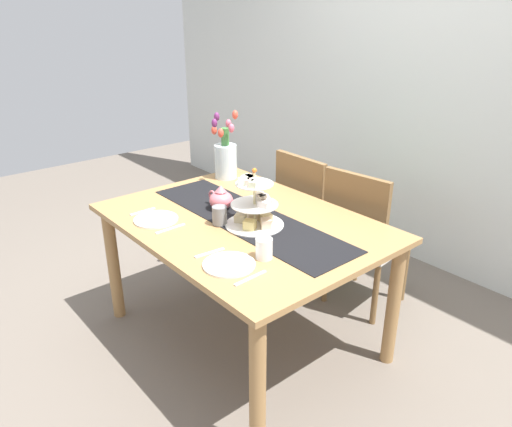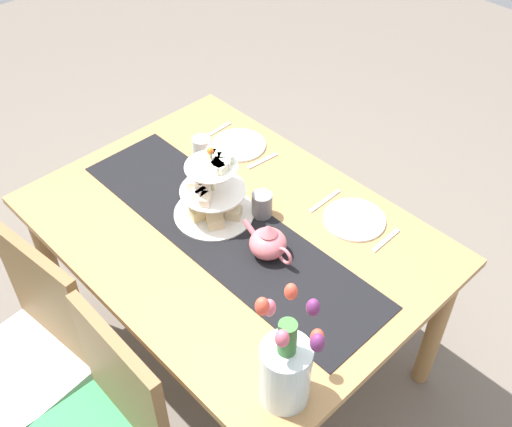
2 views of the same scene
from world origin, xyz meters
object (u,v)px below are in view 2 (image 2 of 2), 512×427
tiered_cake_stand (212,193)px  dinner_plate_left (354,220)px  fork_left (386,240)px  chair_right (30,349)px  tulip_vase (286,366)px  knife_left (325,201)px  mug_white_text (202,148)px  mug_grey (262,204)px  teapot (268,243)px  fork_right (262,161)px  knife_right (216,131)px  dinner_plate_right (239,145)px  dining_table (232,246)px

tiered_cake_stand → dinner_plate_left: size_ratio=1.32×
tiered_cake_stand → fork_left: bearing=-146.3°
chair_right → tulip_vase: (-0.82, -0.41, 0.38)m
knife_left → mug_white_text: 0.56m
mug_grey → mug_white_text: mug_grey is taller
teapot → fork_right: size_ratio=1.59×
knife_left → mug_white_text: (0.53, 0.16, 0.04)m
knife_left → mug_white_text: size_ratio=1.79×
fork_right → mug_grey: mug_grey is taller
chair_right → mug_grey: 0.96m
teapot → mug_white_text: teapot is taller
tulip_vase → knife_right: tulip_vase is taller
tulip_vase → mug_grey: tulip_vase is taller
teapot → fork_right: 0.53m
knife_right → mug_white_text: (-0.10, 0.16, 0.04)m
mug_white_text → fork_left: bearing=-169.0°
dinner_plate_right → knife_right: (0.15, 0.00, -0.00)m
chair_right → dinner_plate_left: size_ratio=3.96×
fork_left → dinner_plate_right: dinner_plate_right is taller
tiered_cake_stand → mug_white_text: 0.35m
knife_left → dinner_plate_right: (0.49, 0.00, 0.00)m
tiered_cake_stand → mug_white_text: tiered_cake_stand is taller
mug_grey → dining_table: bearing=76.8°
chair_right → tiered_cake_stand: (-0.12, -0.75, 0.34)m
fork_left → knife_right: bearing=0.0°
tiered_cake_stand → dinner_plate_left: tiered_cake_stand is taller
chair_right → knife_left: (-0.36, -1.11, 0.24)m
dining_table → dinner_plate_left: bearing=-129.5°
tiered_cake_stand → mug_grey: tiered_cake_stand is taller
tulip_vase → knife_left: tulip_vase is taller
mug_grey → knife_right: bearing=-23.4°
knife_right → mug_grey: size_ratio=1.79×
chair_right → teapot: bearing=-118.2°
mug_white_text → tulip_vase: bearing=151.7°
teapot → mug_grey: teapot is taller
fork_left → dining_table: bearing=39.0°
teapot → dinner_plate_left: size_ratio=1.04×
fork_left → fork_right: (0.63, 0.00, 0.00)m
fork_left → knife_right: (0.92, 0.00, 0.00)m
teapot → tulip_vase: (-0.42, 0.35, 0.08)m
teapot → fork_left: size_ratio=1.59×
chair_right → tiered_cake_stand: size_ratio=2.99×
dinner_plate_right → knife_right: size_ratio=1.35×
tiered_cake_stand → knife_right: size_ratio=1.79×
tulip_vase → knife_left: 0.85m
tiered_cake_stand → fork_right: size_ratio=2.03×
fork_right → mug_white_text: bearing=39.9°
tulip_vase → dinner_plate_left: size_ratio=1.91×
chair_right → fork_right: (-0.02, -1.11, 0.24)m
tiered_cake_stand → knife_right: 0.54m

